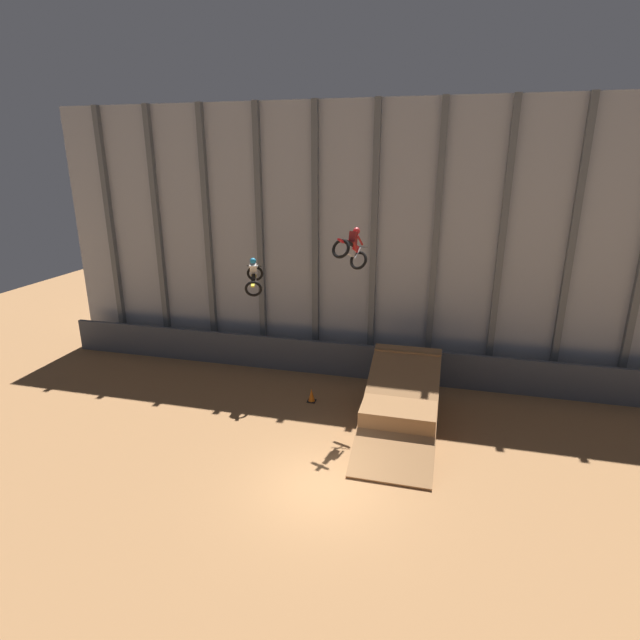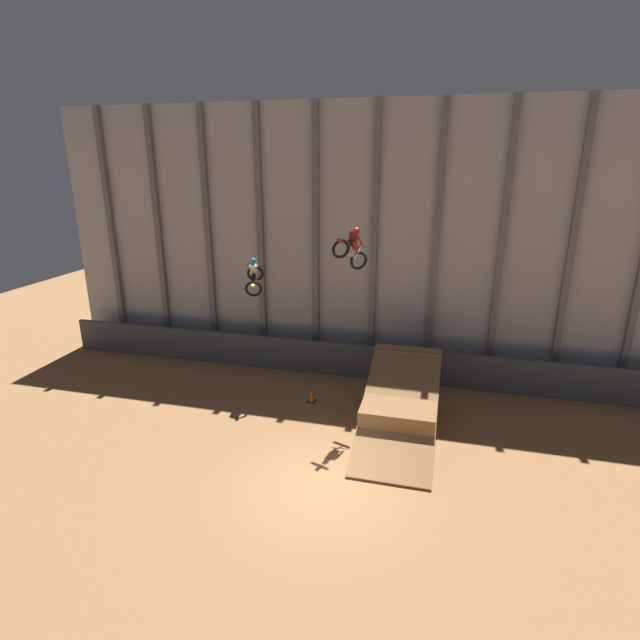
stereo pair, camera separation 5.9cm
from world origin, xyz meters
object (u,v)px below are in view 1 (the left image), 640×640
(rider_bike_left_air, at_px, (254,276))
(rider_bike_right_air, at_px, (351,249))
(traffic_cone_near_ramp, at_px, (312,395))
(dirt_ramp, at_px, (402,402))

(rider_bike_left_air, bearing_deg, rider_bike_right_air, -35.66)
(rider_bike_right_air, height_order, traffic_cone_near_ramp, rider_bike_right_air)
(dirt_ramp, height_order, rider_bike_right_air, rider_bike_right_air)
(dirt_ramp, xyz_separation_m, traffic_cone_near_ramp, (-3.88, 0.70, -0.55))
(rider_bike_left_air, distance_m, rider_bike_right_air, 4.98)
(dirt_ramp, bearing_deg, traffic_cone_near_ramp, 169.71)
(rider_bike_right_air, bearing_deg, dirt_ramp, 15.64)
(dirt_ramp, height_order, rider_bike_left_air, rider_bike_left_air)
(dirt_ramp, relative_size, traffic_cone_near_ramp, 11.04)
(rider_bike_left_air, height_order, rider_bike_right_air, rider_bike_right_air)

